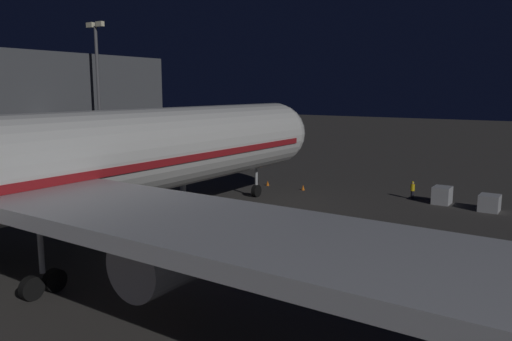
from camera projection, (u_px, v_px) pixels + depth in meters
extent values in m
plane|color=#383533|center=(153.00, 229.00, 37.28)|extent=(320.00, 320.00, 0.00)
cylinder|color=silver|center=(17.00, 169.00, 27.91)|extent=(6.13, 55.25, 6.13)
sphere|color=silver|center=(275.00, 133.00, 50.52)|extent=(6.01, 6.01, 6.01)
cube|color=maroon|center=(18.00, 177.00, 27.99)|extent=(6.19, 53.04, 0.50)
cube|color=black|center=(266.00, 124.00, 48.84)|extent=(3.37, 1.40, 0.90)
cube|color=#B7BABF|center=(10.00, 189.00, 27.66)|extent=(58.19, 7.22, 0.70)
cylinder|color=#B7BABF|center=(169.00, 255.00, 22.67)|extent=(3.03, 4.71, 3.03)
cylinder|color=black|center=(203.00, 242.00, 24.59)|extent=(2.57, 0.15, 2.57)
cylinder|color=#B7BABF|center=(256.00, 173.00, 48.24)|extent=(0.28, 0.28, 2.32)
cylinder|color=black|center=(256.00, 191.00, 48.52)|extent=(0.45, 1.20, 1.20)
cylinder|color=#B7BABF|center=(41.00, 251.00, 24.94)|extent=(0.28, 0.28, 2.32)
cylinder|color=black|center=(55.00, 280.00, 25.75)|extent=(0.45, 1.20, 1.20)
cylinder|color=black|center=(32.00, 288.00, 24.69)|extent=(0.45, 1.20, 1.20)
cube|color=#9E9E99|center=(106.00, 132.00, 52.38)|extent=(23.49, 2.60, 2.50)
cube|color=#9E9E99|center=(190.00, 138.00, 45.90)|extent=(3.20, 3.40, 3.00)
cube|color=black|center=(202.00, 139.00, 45.12)|extent=(0.70, 3.20, 2.70)
cylinder|color=#B7BABF|center=(183.00, 175.00, 47.03)|extent=(0.56, 0.56, 4.74)
cylinder|color=black|center=(188.00, 197.00, 47.03)|extent=(0.25, 0.60, 0.60)
cylinder|color=black|center=(179.00, 196.00, 47.69)|extent=(0.25, 0.60, 0.60)
cylinder|color=#59595E|center=(99.00, 100.00, 62.93)|extent=(0.40, 0.40, 18.12)
cube|color=#F9EFC6|center=(100.00, 24.00, 60.94)|extent=(1.10, 0.50, 0.60)
cube|color=#F9EFC6|center=(90.00, 25.00, 61.93)|extent=(1.10, 0.50, 0.60)
cube|color=#B7BABF|center=(489.00, 203.00, 42.81)|extent=(1.63, 1.82, 1.43)
cube|color=#B7BABF|center=(442.00, 195.00, 45.61)|extent=(1.52, 1.79, 1.59)
cylinder|color=black|center=(412.00, 195.00, 47.58)|extent=(0.28, 0.28, 0.81)
cylinder|color=yellow|center=(413.00, 188.00, 47.46)|extent=(0.40, 0.40, 0.64)
sphere|color=tan|center=(413.00, 183.00, 47.39)|extent=(0.24, 0.24, 0.24)
sphere|color=yellow|center=(413.00, 182.00, 47.38)|extent=(0.23, 0.23, 0.23)
cone|color=orange|center=(303.00, 187.00, 51.86)|extent=(0.36, 0.36, 0.55)
cone|color=orange|center=(268.00, 183.00, 54.29)|extent=(0.36, 0.36, 0.55)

